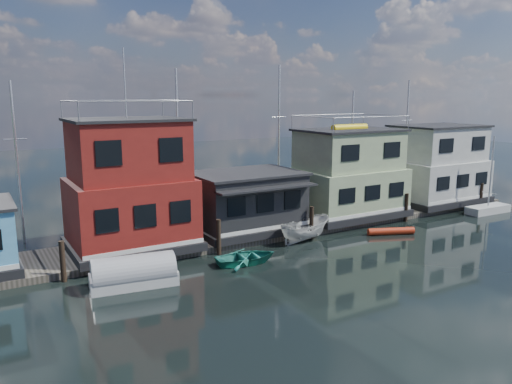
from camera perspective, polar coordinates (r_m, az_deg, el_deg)
ground at (r=25.87m, az=13.25°, el=-11.03°), size 160.00×160.00×0.00m
dock at (r=34.96m, az=-0.39°, el=-4.55°), size 48.00×5.00×0.40m
houseboat_red at (r=30.84m, az=-14.22°, el=0.44°), size 7.40×5.90×11.86m
houseboat_dark at (r=34.17m, az=-1.10°, el=-1.09°), size 7.40×6.10×4.06m
houseboat_green at (r=39.09m, az=10.47°, el=1.96°), size 8.40×5.90×7.03m
houseboat_white at (r=46.20m, az=19.94°, el=2.84°), size 8.40×5.90×6.66m
pilings at (r=32.24m, az=1.59°, el=-4.24°), size 42.28×0.28×2.20m
background_masts at (r=41.46m, az=1.17°, el=5.44°), size 36.40×0.16×12.00m
motorboat at (r=33.33m, az=5.63°, el=-4.33°), size 4.27×2.08×1.58m
red_kayak at (r=36.16m, az=15.18°, el=-4.34°), size 3.27×1.70×0.49m
dinghy_teal at (r=29.08m, az=-1.08°, el=-7.44°), size 3.89×2.96×0.75m
day_sailer at (r=45.42m, az=24.97°, el=-1.71°), size 4.08×1.50×6.36m
tarp_runabout at (r=26.42m, az=-13.80°, el=-9.08°), size 4.50×2.31×1.75m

